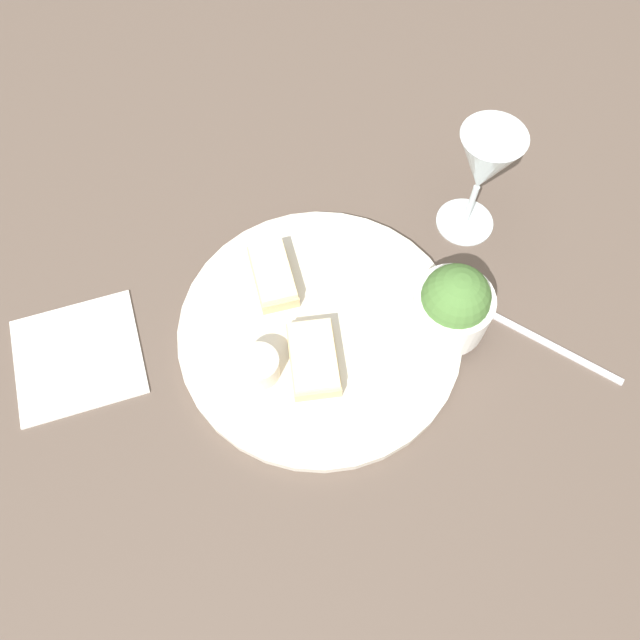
# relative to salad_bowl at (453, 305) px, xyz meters

# --- Properties ---
(ground_plane) EXTENTS (4.00, 4.00, 0.00)m
(ground_plane) POSITION_rel_salad_bowl_xyz_m (-0.03, 0.15, -0.06)
(ground_plane) COLOR brown
(dinner_plate) EXTENTS (0.33, 0.33, 0.01)m
(dinner_plate) POSITION_rel_salad_bowl_xyz_m (-0.03, 0.15, -0.05)
(dinner_plate) COLOR silver
(dinner_plate) RESTS_ON ground_plane
(salad_bowl) EXTENTS (0.09, 0.09, 0.10)m
(salad_bowl) POSITION_rel_salad_bowl_xyz_m (0.00, 0.00, 0.00)
(salad_bowl) COLOR white
(salad_bowl) RESTS_ON dinner_plate
(sauce_ramekin) EXTENTS (0.05, 0.05, 0.03)m
(sauce_ramekin) POSITION_rel_salad_bowl_xyz_m (-0.10, 0.20, -0.03)
(sauce_ramekin) COLOR beige
(sauce_ramekin) RESTS_ON dinner_plate
(cheese_toast_near) EXTENTS (0.10, 0.08, 0.03)m
(cheese_toast_near) POSITION_rel_salad_bowl_xyz_m (-0.08, 0.14, -0.03)
(cheese_toast_near) COLOR #D1B27F
(cheese_toast_near) RESTS_ON dinner_plate
(cheese_toast_far) EXTENTS (0.10, 0.08, 0.03)m
(cheese_toast_far) POSITION_rel_salad_bowl_xyz_m (0.02, 0.21, -0.03)
(cheese_toast_far) COLOR #D1B27F
(cheese_toast_far) RESTS_ON dinner_plate
(wine_glass) EXTENTS (0.08, 0.08, 0.16)m
(wine_glass) POSITION_rel_salad_bowl_xyz_m (0.16, -0.01, 0.05)
(wine_glass) COLOR silver
(wine_glass) RESTS_ON ground_plane
(napkin) EXTENTS (0.19, 0.19, 0.01)m
(napkin) POSITION_rel_salad_bowl_xyz_m (-0.11, 0.42, -0.05)
(napkin) COLOR white
(napkin) RESTS_ON ground_plane
(fork) EXTENTS (0.07, 0.16, 0.01)m
(fork) POSITION_rel_salad_bowl_xyz_m (-0.00, -0.13, -0.05)
(fork) COLOR silver
(fork) RESTS_ON ground_plane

